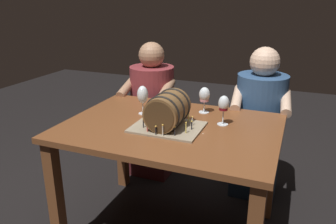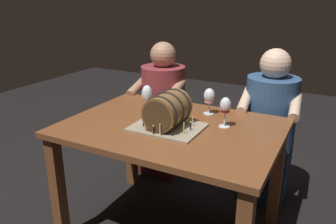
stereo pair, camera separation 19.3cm
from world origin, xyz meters
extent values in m
cube|color=brown|center=(0.00, 0.00, 0.74)|extent=(1.27, 0.93, 0.03)
cube|color=brown|center=(-0.58, -0.40, 0.36)|extent=(0.07, 0.07, 0.72)
cube|color=brown|center=(-0.58, 0.40, 0.36)|extent=(0.07, 0.07, 0.72)
cube|color=brown|center=(0.58, 0.40, 0.36)|extent=(0.07, 0.07, 0.72)
cube|color=gray|center=(0.00, -0.05, 0.77)|extent=(0.40, 0.31, 0.01)
cylinder|color=brown|center=(0.00, -0.05, 0.87)|extent=(0.20, 0.26, 0.20)
cylinder|color=#46301B|center=(0.00, -0.18, 0.87)|extent=(0.18, 0.00, 0.18)
cylinder|color=#46301B|center=(0.00, 0.08, 0.87)|extent=(0.18, 0.00, 0.18)
torus|color=black|center=(0.00, -0.14, 0.87)|extent=(0.22, 0.01, 0.22)
torus|color=black|center=(0.00, -0.05, 0.87)|extent=(0.22, 0.01, 0.22)
torus|color=black|center=(0.00, 0.04, 0.87)|extent=(0.22, 0.01, 0.22)
cylinder|color=black|center=(0.15, -0.05, 0.79)|extent=(0.01, 0.01, 0.04)
sphere|color=#F9C64C|center=(0.15, -0.05, 0.82)|extent=(0.01, 0.01, 0.01)
cylinder|color=silver|center=(0.13, 0.02, 0.80)|extent=(0.01, 0.01, 0.05)
sphere|color=#F9C64C|center=(0.13, 0.02, 0.82)|extent=(0.01, 0.01, 0.01)
cylinder|color=#EAD666|center=(0.09, 0.06, 0.80)|extent=(0.01, 0.01, 0.05)
sphere|color=#F9C64C|center=(0.09, 0.06, 0.83)|extent=(0.01, 0.01, 0.01)
cylinder|color=#EAD666|center=(0.03, 0.09, 0.79)|extent=(0.01, 0.01, 0.05)
sphere|color=#F9C64C|center=(0.03, 0.09, 0.82)|extent=(0.01, 0.01, 0.01)
cylinder|color=#D64C47|center=(-0.03, 0.09, 0.80)|extent=(0.01, 0.01, 0.05)
sphere|color=#F9C64C|center=(-0.03, 0.09, 0.83)|extent=(0.01, 0.01, 0.01)
cylinder|color=#D64C47|center=(-0.08, 0.07, 0.80)|extent=(0.01, 0.01, 0.05)
sphere|color=#F9C64C|center=(-0.08, 0.07, 0.83)|extent=(0.01, 0.01, 0.01)
cylinder|color=black|center=(-0.13, 0.00, 0.79)|extent=(0.01, 0.01, 0.04)
sphere|color=#F9C64C|center=(-0.13, 0.00, 0.82)|extent=(0.01, 0.01, 0.01)
cylinder|color=silver|center=(-0.14, -0.06, 0.79)|extent=(0.01, 0.01, 0.05)
sphere|color=#F9C64C|center=(-0.14, -0.06, 0.82)|extent=(0.01, 0.01, 0.01)
cylinder|color=black|center=(-0.12, -0.12, 0.79)|extent=(0.01, 0.01, 0.04)
sphere|color=#F9C64C|center=(-0.12, -0.12, 0.82)|extent=(0.01, 0.01, 0.01)
cylinder|color=#D64C47|center=(-0.08, -0.17, 0.79)|extent=(0.01, 0.01, 0.04)
sphere|color=#F9C64C|center=(-0.08, -0.17, 0.82)|extent=(0.01, 0.01, 0.01)
cylinder|color=black|center=(-0.01, -0.19, 0.79)|extent=(0.01, 0.01, 0.04)
sphere|color=#F9C64C|center=(-0.01, -0.19, 0.82)|extent=(0.01, 0.01, 0.01)
cylinder|color=silver|center=(0.03, -0.19, 0.80)|extent=(0.01, 0.01, 0.06)
sphere|color=#F9C64C|center=(0.03, -0.19, 0.83)|extent=(0.01, 0.01, 0.01)
cylinder|color=black|center=(0.09, -0.17, 0.79)|extent=(0.01, 0.01, 0.05)
sphere|color=#F9C64C|center=(0.09, -0.17, 0.82)|extent=(0.01, 0.01, 0.01)
cylinder|color=#EAD666|center=(0.13, -0.11, 0.80)|extent=(0.01, 0.01, 0.06)
sphere|color=#F9C64C|center=(0.13, -0.11, 0.83)|extent=(0.01, 0.01, 0.01)
cylinder|color=white|center=(0.29, 0.12, 0.76)|extent=(0.07, 0.07, 0.00)
cylinder|color=white|center=(0.29, 0.12, 0.81)|extent=(0.01, 0.01, 0.09)
ellipsoid|color=white|center=(0.29, 0.12, 0.89)|extent=(0.06, 0.06, 0.09)
cylinder|color=maroon|center=(0.29, 0.12, 0.87)|extent=(0.05, 0.05, 0.03)
cylinder|color=white|center=(-0.24, 0.12, 0.76)|extent=(0.06, 0.06, 0.00)
cylinder|color=white|center=(-0.24, 0.12, 0.80)|extent=(0.01, 0.01, 0.07)
ellipsoid|color=white|center=(-0.24, 0.12, 0.89)|extent=(0.07, 0.07, 0.12)
cylinder|color=white|center=(0.12, 0.30, 0.76)|extent=(0.07, 0.07, 0.00)
cylinder|color=white|center=(0.12, 0.30, 0.80)|extent=(0.01, 0.01, 0.07)
ellipsoid|color=white|center=(0.12, 0.30, 0.88)|extent=(0.07, 0.07, 0.10)
cylinder|color=pink|center=(0.12, 0.30, 0.86)|extent=(0.06, 0.06, 0.04)
cube|color=#4C1B1E|center=(-0.44, 0.70, 0.23)|extent=(0.34, 0.32, 0.45)
cylinder|color=maroon|center=(-0.44, 0.70, 0.70)|extent=(0.39, 0.39, 0.50)
sphere|color=#A87A5B|center=(-0.44, 0.70, 1.04)|extent=(0.21, 0.21, 0.21)
cylinder|color=#A87A5B|center=(-0.27, 0.58, 0.80)|extent=(0.10, 0.31, 0.14)
cylinder|color=#A87A5B|center=(-0.59, 0.55, 0.80)|extent=(0.10, 0.31, 0.14)
cube|color=#1B2D46|center=(0.44, 0.70, 0.23)|extent=(0.34, 0.32, 0.45)
cylinder|color=#2D4C75|center=(0.44, 0.70, 0.70)|extent=(0.40, 0.40, 0.50)
sphere|color=beige|center=(0.44, 0.70, 1.05)|extent=(0.21, 0.21, 0.21)
cylinder|color=beige|center=(0.62, 0.58, 0.80)|extent=(0.10, 0.31, 0.14)
cylinder|color=beige|center=(0.29, 0.55, 0.80)|extent=(0.10, 0.31, 0.14)
camera|label=1|loc=(0.68, -1.74, 1.49)|focal=35.80mm
camera|label=2|loc=(0.86, -1.66, 1.49)|focal=35.80mm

